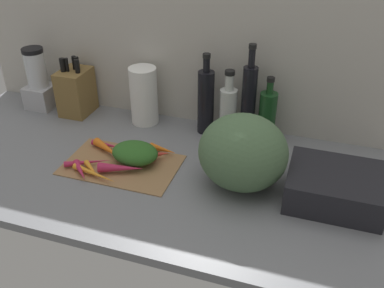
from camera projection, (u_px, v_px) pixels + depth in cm
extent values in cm
cube|color=slate|center=(138.00, 167.00, 151.74)|extent=(170.00, 80.00, 3.00)
cube|color=#BCB7AD|center=(174.00, 47.00, 166.41)|extent=(170.00, 3.00, 60.00)
cube|color=#997047|center=(122.00, 164.00, 149.83)|extent=(39.68, 24.85, 0.80)
cone|color=red|center=(156.00, 155.00, 151.25)|extent=(10.46, 8.32, 3.47)
cone|color=#B2264C|center=(108.00, 145.00, 157.91)|extent=(13.31, 2.51, 2.14)
cone|color=#B2264C|center=(88.00, 162.00, 148.38)|extent=(15.01, 9.31, 2.09)
cone|color=orange|center=(92.00, 170.00, 144.55)|extent=(9.56, 8.22, 2.00)
cone|color=#B2264C|center=(121.00, 168.00, 144.09)|extent=(15.76, 7.49, 3.57)
cone|color=orange|center=(109.00, 150.00, 154.28)|extent=(15.75, 10.40, 3.13)
cone|color=#B2264C|center=(81.00, 171.00, 143.55)|extent=(9.88, 9.86, 2.54)
cone|color=orange|center=(94.00, 174.00, 142.51)|extent=(17.87, 6.07, 2.14)
cone|color=orange|center=(163.00, 150.00, 154.90)|extent=(10.88, 4.33, 2.65)
ellipsoid|color=#2D6023|center=(136.00, 152.00, 149.34)|extent=(16.53, 12.71, 6.99)
ellipsoid|color=#4C6B47|center=(243.00, 153.00, 134.18)|extent=(28.43, 25.87, 24.80)
cube|color=brown|center=(76.00, 92.00, 179.74)|extent=(11.41, 14.58, 19.04)
cylinder|color=black|center=(62.00, 65.00, 172.66)|extent=(2.19, 2.19, 5.50)
cylinder|color=black|center=(67.00, 65.00, 172.78)|extent=(1.42, 1.42, 5.50)
cylinder|color=black|center=(74.00, 63.00, 174.82)|extent=(1.82, 1.82, 5.50)
cylinder|color=black|center=(77.00, 64.00, 173.86)|extent=(1.98, 1.98, 5.50)
cylinder|color=black|center=(77.00, 66.00, 171.34)|extent=(1.98, 1.98, 5.50)
cube|color=#B2B2B7|center=(41.00, 96.00, 186.70)|extent=(11.41, 11.41, 9.81)
cylinder|color=silver|center=(36.00, 70.00, 180.19)|extent=(8.56, 8.56, 15.05)
cylinder|color=black|center=(32.00, 50.00, 175.78)|extent=(8.73, 8.73, 1.80)
cylinder|color=white|center=(144.00, 96.00, 171.34)|extent=(11.01, 11.01, 23.47)
cylinder|color=black|center=(206.00, 103.00, 164.13)|extent=(6.42, 6.42, 25.12)
cylinder|color=black|center=(206.00, 65.00, 156.15)|extent=(2.58, 2.58, 5.37)
cylinder|color=black|center=(207.00, 56.00, 154.32)|extent=(2.97, 2.97, 1.60)
cylinder|color=silver|center=(228.00, 114.00, 161.84)|extent=(6.47, 6.47, 19.76)
cylinder|color=silver|center=(229.00, 82.00, 155.09)|extent=(3.18, 3.18, 6.05)
cylinder|color=black|center=(230.00, 73.00, 153.09)|extent=(3.65, 3.65, 1.60)
cylinder|color=black|center=(248.00, 104.00, 158.86)|extent=(5.48, 5.48, 28.82)
cylinder|color=black|center=(252.00, 58.00, 149.50)|extent=(2.43, 2.43, 6.92)
cylinder|color=black|center=(253.00, 46.00, 147.27)|extent=(2.79, 2.79, 1.60)
cylinder|color=#19421E|center=(267.00, 117.00, 159.88)|extent=(6.59, 6.59, 19.50)
cylinder|color=#19421E|center=(270.00, 88.00, 153.55)|extent=(2.49, 2.49, 4.68)
cylinder|color=black|center=(271.00, 79.00, 151.90)|extent=(2.86, 2.86, 1.60)
cube|color=black|center=(334.00, 187.00, 131.25)|extent=(28.53, 24.14, 10.00)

